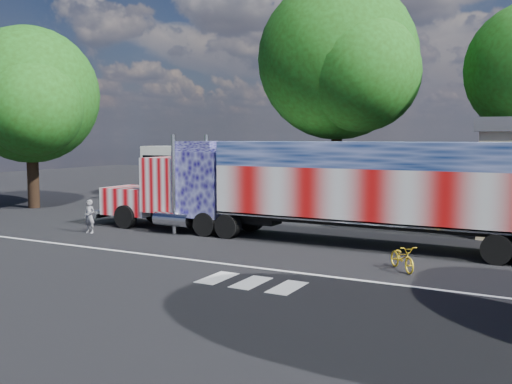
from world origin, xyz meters
The scene contains 8 objects.
ground centered at (0.00, 0.00, 0.00)m, with size 100.00×100.00×0.00m, color black.
lane_markings centered at (1.71, -3.77, 0.01)m, with size 30.00×2.67×0.01m.
semi_truck centered at (3.28, 2.51, 2.31)m, with size 21.03×3.32×4.48m.
coach_bus centered at (-6.40, 11.96, 1.95)m, with size 12.95×3.01×3.77m.
woman centered at (-6.79, -0.41, 0.76)m, with size 0.56×0.36×1.53m, color slate.
bicycle centered at (7.62, -1.08, 0.43)m, with size 0.57×1.63×0.85m, color gold.
tree_w_a centered at (-16.55, 4.90, 6.88)m, with size 8.69×8.28×11.06m.
tree_n_mid centered at (-0.74, 15.85, 9.29)m, with size 10.82×10.30×14.49m.
Camera 1 is at (12.05, -19.55, 4.36)m, focal length 40.00 mm.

